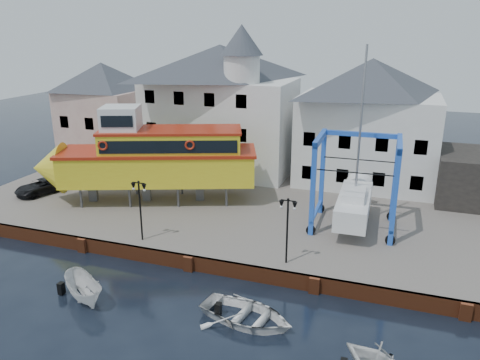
% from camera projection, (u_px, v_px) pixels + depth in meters
% --- Properties ---
extents(ground, '(140.00, 140.00, 0.00)m').
position_uv_depth(ground, '(189.00, 270.00, 29.70)').
color(ground, black).
rests_on(ground, ground).
extents(hardstanding, '(44.00, 22.00, 1.00)m').
position_uv_depth(hardstanding, '(244.00, 204.00, 39.42)').
color(hardstanding, '#5F5853').
rests_on(hardstanding, ground).
extents(quay_wall, '(44.00, 0.47, 1.00)m').
position_uv_depth(quay_wall, '(190.00, 263.00, 29.64)').
color(quay_wall, maroon).
rests_on(quay_wall, ground).
extents(building_pink, '(8.00, 7.00, 10.30)m').
position_uv_depth(building_pink, '(105.00, 112.00, 49.57)').
color(building_pink, tan).
rests_on(building_pink, hardstanding).
extents(building_white_main, '(14.00, 8.30, 14.00)m').
position_uv_depth(building_white_main, '(221.00, 107.00, 45.47)').
color(building_white_main, silver).
rests_on(building_white_main, hardstanding).
extents(building_white_right, '(12.00, 8.00, 11.20)m').
position_uv_depth(building_white_right, '(368.00, 122.00, 41.92)').
color(building_white_right, silver).
rests_on(building_white_right, hardstanding).
extents(lamp_post_left, '(1.12, 0.32, 4.20)m').
position_uv_depth(lamp_post_left, '(139.00, 196.00, 30.73)').
color(lamp_post_left, black).
rests_on(lamp_post_left, hardstanding).
extents(lamp_post_right, '(1.12, 0.32, 4.20)m').
position_uv_depth(lamp_post_right, '(288.00, 214.00, 27.61)').
color(lamp_post_right, black).
rests_on(lamp_post_right, hardstanding).
extents(tour_boat, '(18.34, 10.35, 7.84)m').
position_uv_depth(tour_boat, '(145.00, 157.00, 37.82)').
color(tour_boat, '#59595E').
rests_on(tour_boat, hardstanding).
extents(travel_lift, '(6.01, 8.44, 12.68)m').
position_uv_depth(travel_lift, '(355.00, 196.00, 33.73)').
color(travel_lift, blue).
rests_on(travel_lift, hardstanding).
extents(van, '(3.51, 4.94, 1.25)m').
position_uv_depth(van, '(42.00, 186.00, 40.43)').
color(van, black).
rests_on(van, hardstanding).
extents(motorboat_a, '(4.12, 3.48, 1.53)m').
position_uv_depth(motorboat_a, '(85.00, 299.00, 26.53)').
color(motorboat_a, white).
rests_on(motorboat_a, ground).
extents(motorboat_b, '(5.69, 4.52, 1.06)m').
position_uv_depth(motorboat_b, '(247.00, 321.00, 24.53)').
color(motorboat_b, white).
rests_on(motorboat_b, ground).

